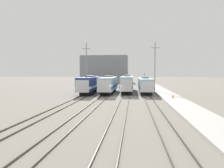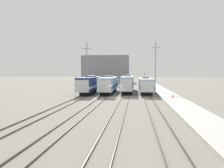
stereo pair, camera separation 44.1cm
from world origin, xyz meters
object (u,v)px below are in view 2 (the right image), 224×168
object	(u,v)px
locomotive_center_left	(109,84)
locomotive_center_right	(128,83)
locomotive_far_left	(91,84)
catenary_tower_right	(155,66)
locomotive_far_right	(145,85)
traffic_cone	(173,96)
catenary_tower_left	(87,66)

from	to	relation	value
locomotive_center_left	locomotive_center_right	size ratio (longest dim) A/B	0.88
locomotive_far_left	catenary_tower_right	size ratio (longest dim) A/B	1.39
locomotive_center_left	locomotive_far_right	size ratio (longest dim) A/B	0.93
locomotive_center_left	traffic_cone	distance (m)	17.41
locomotive_center_left	catenary_tower_left	size ratio (longest dim) A/B	1.32
catenary_tower_left	locomotive_center_right	bearing A→B (deg)	-9.18
locomotive_far_left	locomotive_far_right	distance (m)	13.38
locomotive_far_left	locomotive_center_right	xyz separation A→B (m)	(8.81, 3.55, 0.05)
locomotive_far_right	catenary_tower_right	world-z (taller)	catenary_tower_right
locomotive_center_right	locomotive_far_right	xyz separation A→B (m)	(4.40, -1.44, -0.20)
locomotive_far_right	traffic_cone	xyz separation A→B (m)	(4.42, -13.07, -1.37)
locomotive_center_left	catenary_tower_right	xyz separation A→B (m)	(11.45, 5.04, 4.58)
locomotive_far_left	locomotive_center_left	distance (m)	4.41
locomotive_far_left	locomotive_far_right	bearing A→B (deg)	9.09
locomotive_far_left	catenary_tower_right	xyz separation A→B (m)	(15.86, 5.31, 4.55)
locomotive_center_right	catenary_tower_right	size ratio (longest dim) A/B	1.49
locomotive_far_left	locomotive_center_right	bearing A→B (deg)	21.95
locomotive_far_right	traffic_cone	bearing A→B (deg)	-71.33
catenary_tower_left	catenary_tower_right	xyz separation A→B (m)	(17.92, 0.00, 0.00)
catenary_tower_right	traffic_cone	size ratio (longest dim) A/B	21.59
locomotive_center_right	catenary_tower_left	distance (m)	11.90
locomotive_center_right	traffic_cone	xyz separation A→B (m)	(8.82, -14.51, -1.57)
catenary_tower_left	traffic_cone	distance (m)	26.26
locomotive_center_left	catenary_tower_left	xyz separation A→B (m)	(-6.47, 5.04, 4.58)
catenary_tower_right	locomotive_far_left	bearing A→B (deg)	-161.49
locomotive_center_left	catenary_tower_left	bearing A→B (deg)	142.09
locomotive_far_left	locomotive_center_right	size ratio (longest dim) A/B	0.93
locomotive_far_right	catenary_tower_right	distance (m)	6.27
locomotive_center_right	catenary_tower_left	size ratio (longest dim) A/B	1.49
catenary_tower_right	catenary_tower_left	bearing A→B (deg)	180.00
locomotive_center_left	locomotive_center_right	bearing A→B (deg)	36.68
locomotive_center_left	catenary_tower_left	distance (m)	9.39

